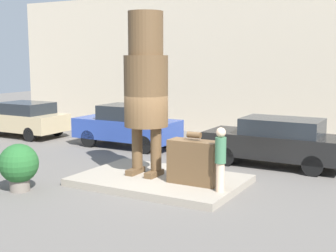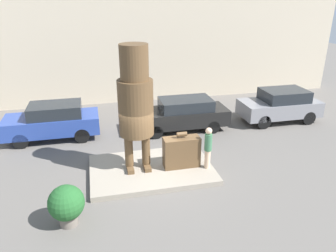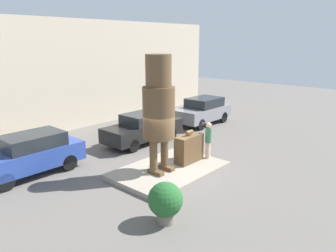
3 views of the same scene
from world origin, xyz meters
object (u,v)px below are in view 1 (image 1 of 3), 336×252
(giant_suitcase, at_px, (194,162))
(tourist, at_px, (220,157))
(parked_car_tan, at_px, (24,119))
(parked_car_black, at_px, (276,141))
(parked_car_blue, at_px, (128,125))
(planter_pot, at_px, (19,165))
(statue_figure, at_px, (146,81))

(giant_suitcase, distance_m, tourist, 1.04)
(parked_car_tan, bearing_deg, parked_car_black, 179.34)
(parked_car_blue, bearing_deg, tourist, 142.17)
(giant_suitcase, bearing_deg, parked_car_black, 74.21)
(parked_car_tan, bearing_deg, planter_pot, 135.38)
(giant_suitcase, distance_m, parked_car_blue, 6.56)
(parked_car_tan, relative_size, parked_car_blue, 0.94)
(parked_car_black, relative_size, planter_pot, 3.55)
(giant_suitcase, height_order, parked_car_black, giant_suitcase)
(tourist, distance_m, parked_car_black, 4.29)
(parked_car_blue, xyz_separation_m, planter_pot, (0.91, -6.55, -0.17))
(parked_car_tan, bearing_deg, giant_suitcase, 159.00)
(planter_pot, bearing_deg, statue_figure, 46.06)
(giant_suitcase, bearing_deg, parked_car_tan, 159.00)
(tourist, height_order, planter_pot, tourist)
(statue_figure, bearing_deg, parked_car_black, 53.23)
(parked_car_blue, relative_size, parked_car_black, 0.93)
(parked_car_blue, bearing_deg, planter_pot, 97.91)
(tourist, bearing_deg, planter_pot, -158.78)
(giant_suitcase, relative_size, parked_car_blue, 0.33)
(parked_car_tan, height_order, parked_car_blue, parked_car_blue)
(tourist, xyz_separation_m, parked_car_tan, (-11.47, 4.41, -0.29))
(giant_suitcase, relative_size, planter_pot, 1.10)
(planter_pot, bearing_deg, tourist, 21.22)
(statue_figure, height_order, parked_car_black, statue_figure)
(statue_figure, bearing_deg, tourist, -13.14)
(statue_figure, bearing_deg, parked_car_blue, 130.03)
(statue_figure, distance_m, parked_car_black, 5.04)
(giant_suitcase, distance_m, parked_car_tan, 11.30)
(parked_car_blue, height_order, parked_car_black, parked_car_blue)
(statue_figure, xyz_separation_m, parked_car_black, (2.75, 3.68, -2.07))
(parked_car_blue, relative_size, planter_pot, 3.29)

